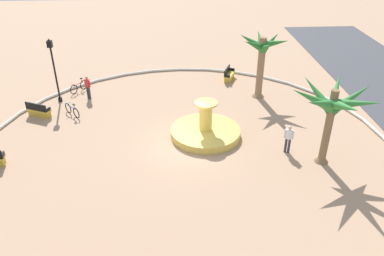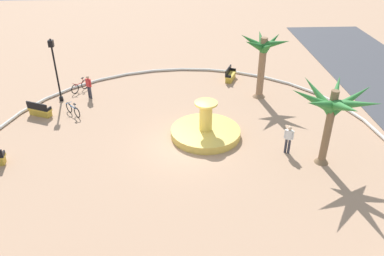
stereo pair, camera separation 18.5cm
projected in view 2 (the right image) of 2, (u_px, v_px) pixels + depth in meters
ground_plane at (186, 146)px, 22.15m from camera, size 80.00×80.00×0.00m
plaza_curb at (186, 145)px, 22.10m from camera, size 23.59×23.59×0.20m
fountain at (206, 131)px, 22.97m from camera, size 4.16×4.16×2.24m
palm_tree_near_fountain at (263, 53)px, 26.19m from camera, size 3.40×3.35×4.62m
palm_tree_by_curb at (333, 106)px, 19.02m from camera, size 4.38×4.38×4.49m
bench_southeast at (40, 111)px, 25.18m from camera, size 1.11×1.66×1.00m
bench_southwest at (230, 76)px, 30.30m from camera, size 1.67×1.07×1.00m
lamppost at (55, 65)px, 25.94m from camera, size 0.32×0.32×4.52m
bicycle_red_frame at (73, 110)px, 25.24m from camera, size 1.31×1.20×0.94m
bicycle_by_lamppost at (80, 86)px, 28.49m from camera, size 1.47×1.00×0.94m
person_cyclist_photo at (89, 86)px, 27.15m from camera, size 0.36×0.45×1.71m
person_pedestrian_stroll at (289, 138)px, 21.08m from camera, size 0.32×0.49×1.69m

